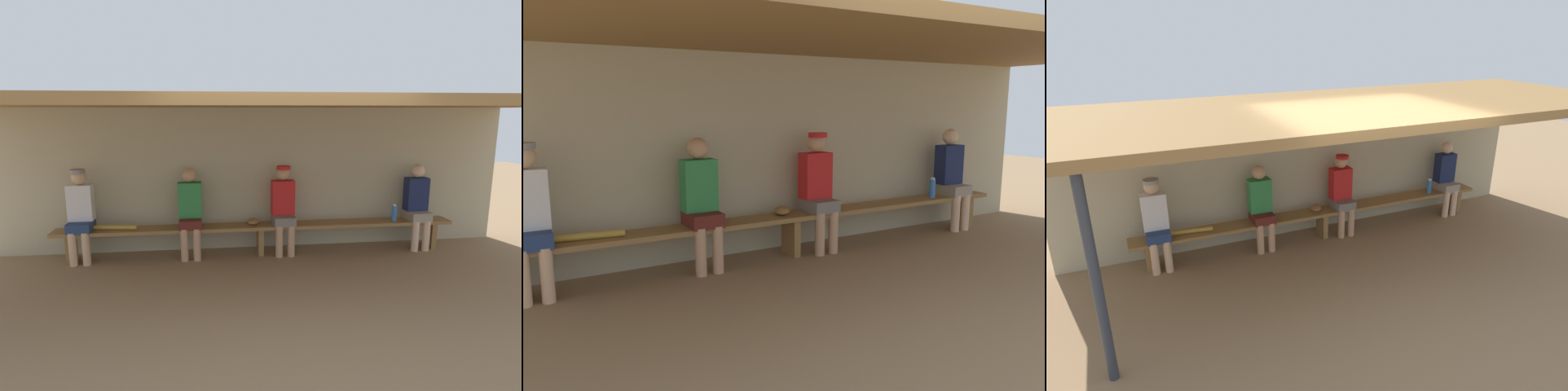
% 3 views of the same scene
% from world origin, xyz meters
% --- Properties ---
extents(ground_plane, '(24.00, 24.00, 0.00)m').
position_xyz_m(ground_plane, '(0.00, 0.00, 0.00)').
color(ground_plane, '#8C6D4C').
extents(back_wall, '(8.00, 0.20, 2.20)m').
position_xyz_m(back_wall, '(0.00, 2.00, 1.10)').
color(back_wall, '#B7AD8C').
rests_on(back_wall, ground).
extents(dugout_roof, '(8.00, 2.80, 0.12)m').
position_xyz_m(dugout_roof, '(0.00, 0.70, 2.26)').
color(dugout_roof, olive).
rests_on(dugout_roof, back_wall).
extents(support_post, '(0.10, 0.10, 2.20)m').
position_xyz_m(support_post, '(-3.31, -0.55, 1.10)').
color(support_post, '#2D333D').
rests_on(support_post, ground).
extents(bench, '(6.00, 0.36, 0.46)m').
position_xyz_m(bench, '(0.00, 1.55, 0.39)').
color(bench, olive).
rests_on(bench, ground).
extents(player_middle, '(0.34, 0.42, 1.34)m').
position_xyz_m(player_middle, '(-1.04, 1.55, 0.73)').
color(player_middle, '#591E19').
rests_on(player_middle, ground).
extents(player_in_red, '(0.34, 0.42, 1.34)m').
position_xyz_m(player_in_red, '(0.36, 1.55, 0.75)').
color(player_in_red, slate).
rests_on(player_in_red, ground).
extents(player_near_post, '(0.34, 0.42, 1.34)m').
position_xyz_m(player_near_post, '(-2.59, 1.55, 0.75)').
color(player_near_post, navy).
rests_on(player_near_post, ground).
extents(player_rightmost, '(0.34, 0.42, 1.34)m').
position_xyz_m(player_rightmost, '(2.50, 1.55, 0.73)').
color(player_rightmost, gray).
rests_on(player_rightmost, ground).
extents(water_bottle_clear, '(0.08, 0.08, 0.26)m').
position_xyz_m(water_bottle_clear, '(2.11, 1.51, 0.59)').
color(water_bottle_clear, blue).
rests_on(water_bottle_clear, bench).
extents(baseball_glove_worn, '(0.25, 0.29, 0.09)m').
position_xyz_m(baseball_glove_worn, '(-0.10, 1.58, 0.51)').
color(baseball_glove_worn, olive).
rests_on(baseball_glove_worn, bench).
extents(baseball_bat, '(0.77, 0.16, 0.07)m').
position_xyz_m(baseball_bat, '(-2.19, 1.55, 0.49)').
color(baseball_bat, '#B28C33').
rests_on(baseball_bat, bench).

